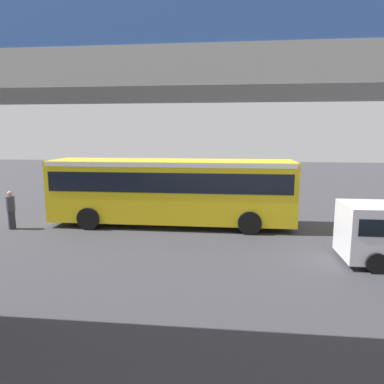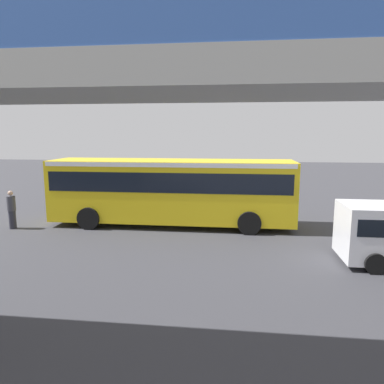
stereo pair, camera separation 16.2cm
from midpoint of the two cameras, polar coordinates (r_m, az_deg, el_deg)
ground at (r=17.89m, az=-5.69°, el=-4.94°), size 80.00×80.00×0.00m
city_bus at (r=17.09m, az=-3.59°, el=0.86°), size 11.54×2.85×3.15m
pedestrian at (r=18.55m, az=-27.22°, el=-2.62°), size 0.38×0.38×1.79m
traffic_sign at (r=21.62m, az=-5.32°, el=2.65°), size 0.08×0.60×2.80m
lane_dash_leftmost at (r=20.58m, az=7.13°, el=-3.06°), size 2.00×0.20×0.01m
lane_dash_left at (r=20.89m, az=-3.91°, el=-2.82°), size 2.00×0.20×0.01m
lane_dash_centre at (r=21.95m, az=-14.26°, el=-2.50°), size 2.00×0.20×0.01m
pedestrian_overpass at (r=6.90m, az=-26.23°, el=12.03°), size 25.48×2.60×6.60m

